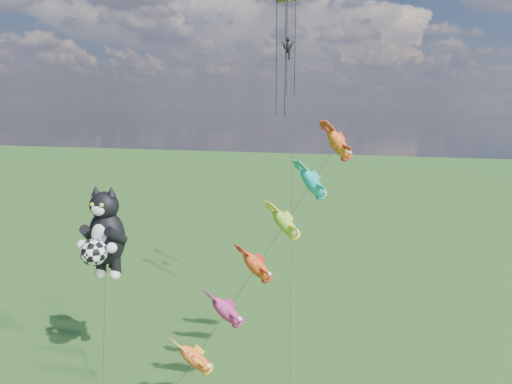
# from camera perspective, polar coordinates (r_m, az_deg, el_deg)

# --- Properties ---
(cat_kite_rig) EXTENTS (2.88, 4.29, 12.20)m
(cat_kite_rig) POSITION_cam_1_polar(r_m,az_deg,el_deg) (32.27, -16.98, -4.58)
(cat_kite_rig) COLOR brown
(cat_kite_rig) RESTS_ON ground
(fish_windsock_rig) EXTENTS (10.45, 12.23, 17.81)m
(fish_windsock_rig) POSITION_cam_1_polar(r_m,az_deg,el_deg) (25.56, 1.66, -6.15)
(fish_windsock_rig) COLOR brown
(fish_windsock_rig) RESTS_ON ground
(parafoil_rig) EXTENTS (4.48, 17.10, 26.24)m
(parafoil_rig) POSITION_cam_1_polar(r_m,az_deg,el_deg) (37.41, 3.64, 15.89)
(parafoil_rig) COLOR brown
(parafoil_rig) RESTS_ON ground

